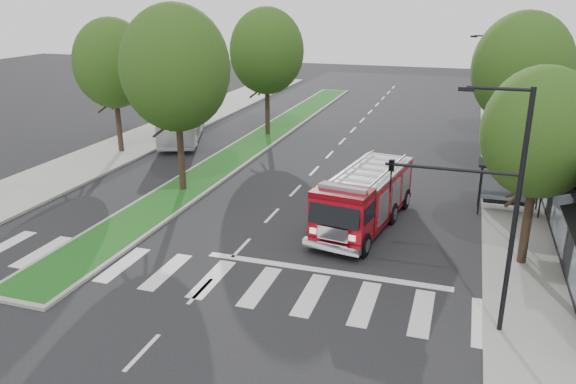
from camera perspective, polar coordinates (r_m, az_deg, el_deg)
name	(u,v)px	position (r m, az deg, el deg)	size (l,w,h in m)	color
ground	(241,248)	(24.68, -4.76, -5.68)	(140.00, 140.00, 0.00)	black
sidewalk_right	(531,201)	(32.49, 23.45, -0.88)	(5.00, 80.00, 0.15)	gray
sidewalk_left	(98,159)	(39.81, -18.73, 3.23)	(5.00, 80.00, 0.15)	gray
median	(259,141)	(42.60, -2.99, 5.25)	(3.00, 50.00, 0.15)	gray
bus_shelter	(511,174)	(30.02, 21.76, 1.73)	(3.20, 1.60, 2.61)	black
tree_right_near	(540,133)	(23.27, 24.26, 5.47)	(4.40, 4.40, 8.05)	black
tree_right_mid	(522,69)	(34.92, 22.70, 11.42)	(5.60, 5.60, 9.72)	black
tree_right_far	(512,62)	(44.90, 21.77, 12.13)	(5.00, 5.00, 8.73)	black
tree_median_near	(175,68)	(30.64, -11.37, 12.21)	(5.80, 5.80, 10.16)	black
tree_median_far	(267,51)	(43.38, -2.18, 14.11)	(5.60, 5.60, 9.72)	black
tree_left_mid	(113,63)	(40.00, -17.38, 12.36)	(5.20, 5.20, 9.16)	black
streetlight_right_near	(487,196)	(18.04, 19.53, -0.36)	(4.08, 0.22, 8.00)	black
streetlight_right_far	(494,88)	(41.05, 20.19, 9.84)	(2.11, 0.20, 8.00)	black
fire_engine	(364,199)	(26.63, 7.77, -0.67)	(3.68, 8.59, 2.88)	#64050C
city_bus	(183,118)	(44.26, -10.62, 7.39)	(2.55, 10.90, 3.04)	silver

